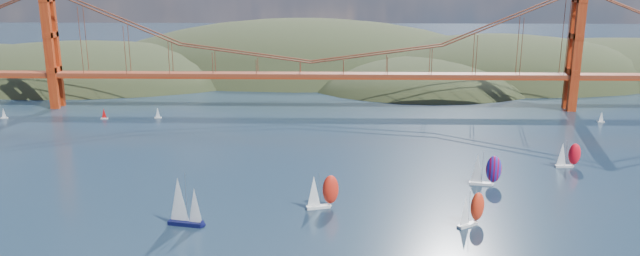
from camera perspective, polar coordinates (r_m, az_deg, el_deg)
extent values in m
ellipsoid|color=black|center=(402.43, -20.73, 2.83)|extent=(240.00, 140.00, 64.00)
ellipsoid|color=black|center=(413.99, -1.58, 3.33)|extent=(300.00, 180.00, 96.00)
ellipsoid|color=black|center=(396.06, 15.82, 2.75)|extent=(220.00, 140.00, 76.00)
ellipsoid|color=black|center=(356.47, 9.24, 2.62)|extent=(140.00, 110.00, 48.00)
ellipsoid|color=black|center=(444.76, 26.53, 3.39)|extent=(260.00, 160.00, 60.00)
cube|color=maroon|center=(289.63, -0.82, 4.90)|extent=(440.00, 7.00, 1.60)
cube|color=maroon|center=(289.84, -0.82, 4.66)|extent=(440.00, 7.00, 0.80)
cube|color=maroon|center=(315.92, -23.30, 6.64)|extent=(4.00, 8.50, 55.00)
cube|color=maroon|center=(307.74, 22.26, 6.55)|extent=(4.00, 8.50, 55.00)
cube|color=#0A0C33|center=(168.31, -12.16, -8.50)|extent=(9.57, 4.40, 1.11)
cylinder|color=#99999E|center=(165.42, -12.15, -6.22)|extent=(0.14, 0.14, 13.34)
cone|color=white|center=(166.53, -12.80, -6.36)|extent=(6.11, 6.11, 11.74)
cone|color=white|center=(165.21, -11.38, -6.95)|extent=(4.36, 4.36, 9.34)
cube|color=silver|center=(175.29, -0.18, -7.23)|extent=(6.82, 3.56, 0.79)
cylinder|color=#99999E|center=(173.43, -0.08, -5.59)|extent=(0.10, 0.10, 9.86)
cone|color=white|center=(173.25, -0.56, -5.78)|extent=(4.54, 4.54, 8.67)
ellipsoid|color=red|center=(174.39, 0.97, -5.64)|extent=(5.21, 4.03, 8.28)
cube|color=silver|center=(168.37, 13.31, -8.63)|extent=(5.97, 4.81, 0.73)
cylinder|color=#99999E|center=(166.71, 13.49, -7.05)|extent=(0.09, 0.09, 9.10)
cone|color=white|center=(165.93, 13.14, -7.31)|extent=(4.72, 4.72, 8.01)
ellipsoid|color=red|center=(168.96, 14.20, -6.96)|extent=(5.01, 4.59, 7.64)
cube|color=silver|center=(224.51, 21.40, -3.27)|extent=(5.84, 1.88, 0.69)
cylinder|color=#99999E|center=(223.29, 21.58, -2.13)|extent=(0.09, 0.09, 8.66)
cone|color=white|center=(222.90, 21.26, -2.24)|extent=(3.38, 3.38, 7.62)
ellipsoid|color=red|center=(224.54, 22.25, -2.22)|extent=(4.15, 2.72, 7.27)
cube|color=silver|center=(199.21, 14.44, -4.94)|extent=(6.90, 2.90, 0.80)
cylinder|color=#99999E|center=(197.51, 14.64, -3.46)|extent=(0.10, 0.10, 10.04)
cone|color=white|center=(197.54, 14.19, -3.58)|extent=(4.29, 4.29, 8.84)
ellipsoid|color=#A20728|center=(197.97, 15.60, -3.64)|extent=(5.09, 3.64, 8.43)
cube|color=silver|center=(306.82, -26.90, 0.83)|extent=(3.00, 1.00, 0.50)
cone|color=white|center=(306.32, -26.95, 1.25)|extent=(2.00, 2.00, 4.20)
cube|color=silver|center=(288.90, -19.11, 0.84)|extent=(3.00, 1.00, 0.50)
cone|color=red|center=(288.37, -19.15, 1.30)|extent=(2.00, 2.00, 4.20)
cube|color=silver|center=(283.37, -14.59, 0.93)|extent=(3.00, 1.00, 0.50)
cone|color=white|center=(282.83, -14.62, 1.39)|extent=(2.00, 2.00, 4.20)
cube|color=silver|center=(293.13, 24.29, 0.53)|extent=(3.00, 1.00, 0.50)
cone|color=white|center=(292.61, 24.34, 0.98)|extent=(2.00, 2.00, 4.20)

